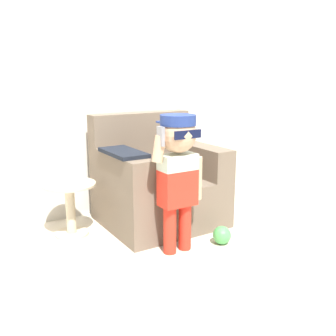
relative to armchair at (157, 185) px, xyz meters
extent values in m
plane|color=beige|center=(0.06, -0.07, -0.33)|extent=(10.00, 10.00, 0.00)
cube|color=silver|center=(0.06, 0.51, 0.97)|extent=(10.00, 0.05, 2.60)
cube|color=#6B5B4C|center=(0.00, -0.05, -0.13)|extent=(0.95, 0.86, 0.41)
cube|color=#6B5B4C|center=(0.00, 0.30, 0.34)|extent=(0.95, 0.16, 0.53)
cube|color=#6B5B4C|center=(-0.38, -0.13, 0.20)|extent=(0.19, 0.70, 0.26)
cube|color=#6B5B4C|center=(0.38, -0.13, 0.20)|extent=(0.19, 0.70, 0.26)
cube|color=black|center=(-0.38, -0.13, 0.35)|extent=(0.23, 0.47, 0.03)
cylinder|color=red|center=(-0.25, -0.61, -0.16)|extent=(0.09, 0.09, 0.36)
cylinder|color=red|center=(-0.12, -0.61, -0.16)|extent=(0.09, 0.09, 0.36)
cube|color=red|center=(-0.18, -0.61, 0.15)|extent=(0.26, 0.15, 0.26)
cube|color=#B7C6B2|center=(-0.18, -0.61, 0.34)|extent=(0.26, 0.15, 0.11)
sphere|color=tan|center=(-0.18, -0.61, 0.54)|extent=(0.26, 0.26, 0.26)
cylinder|color=navy|center=(-0.18, -0.61, 0.64)|extent=(0.25, 0.25, 0.07)
cube|color=navy|center=(-0.18, -0.49, 0.61)|extent=(0.15, 0.12, 0.01)
cube|color=#0F1433|center=(-0.18, -0.73, 0.55)|extent=(0.21, 0.01, 0.06)
cylinder|color=tan|center=(-0.01, -0.61, 0.20)|extent=(0.08, 0.08, 0.32)
cylinder|color=tan|center=(-0.34, -0.61, 0.45)|extent=(0.10, 0.08, 0.19)
cube|color=gray|center=(-0.33, -0.63, 0.54)|extent=(0.02, 0.07, 0.13)
cylinder|color=beige|center=(-0.75, 0.10, -0.32)|extent=(0.27, 0.27, 0.02)
cylinder|color=beige|center=(-0.75, 0.10, -0.13)|extent=(0.08, 0.08, 0.42)
cylinder|color=beige|center=(-0.75, 0.10, 0.09)|extent=(0.42, 0.42, 0.02)
sphere|color=#4CB256|center=(0.18, -0.69, -0.26)|extent=(0.14, 0.14, 0.14)
camera|label=1|loc=(-1.66, -2.86, 0.94)|focal=42.00mm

